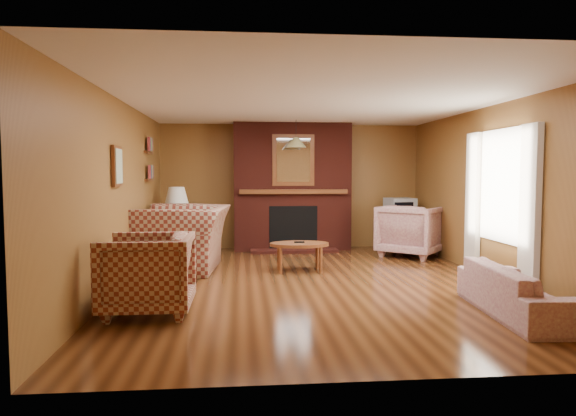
{
  "coord_description": "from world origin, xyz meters",
  "views": [
    {
      "loc": [
        -0.97,
        -6.71,
        1.48
      ],
      "look_at": [
        -0.3,
        0.6,
        0.96
      ],
      "focal_mm": 32.0,
      "sensor_mm": 36.0,
      "label": 1
    }
  ],
  "objects": [
    {
      "name": "floor",
      "position": [
        0.0,
        0.0,
        0.0
      ],
      "size": [
        6.5,
        6.5,
        0.0
      ],
      "primitive_type": "plane",
      "color": "#41210E",
      "rests_on": "ground"
    },
    {
      "name": "ceiling",
      "position": [
        0.0,
        0.0,
        2.4
      ],
      "size": [
        6.5,
        6.5,
        0.0
      ],
      "primitive_type": "plane",
      "rotation": [
        3.14,
        0.0,
        0.0
      ],
      "color": "white",
      "rests_on": "wall_back"
    },
    {
      "name": "wall_back",
      "position": [
        0.0,
        3.25,
        1.2
      ],
      "size": [
        6.5,
        0.0,
        6.5
      ],
      "primitive_type": "plane",
      "rotation": [
        1.57,
        0.0,
        0.0
      ],
      "color": "olive",
      "rests_on": "floor"
    },
    {
      "name": "wall_front",
      "position": [
        0.0,
        -3.25,
        1.2
      ],
      "size": [
        6.5,
        0.0,
        6.5
      ],
      "primitive_type": "plane",
      "rotation": [
        -1.57,
        0.0,
        0.0
      ],
      "color": "olive",
      "rests_on": "floor"
    },
    {
      "name": "wall_left",
      "position": [
        -2.5,
        0.0,
        1.2
      ],
      "size": [
        0.0,
        6.5,
        6.5
      ],
      "primitive_type": "plane",
      "rotation": [
        1.57,
        0.0,
        1.57
      ],
      "color": "olive",
      "rests_on": "floor"
    },
    {
      "name": "wall_right",
      "position": [
        2.5,
        0.0,
        1.2
      ],
      "size": [
        0.0,
        6.5,
        6.5
      ],
      "primitive_type": "plane",
      "rotation": [
        1.57,
        0.0,
        -1.57
      ],
      "color": "olive",
      "rests_on": "floor"
    },
    {
      "name": "fireplace",
      "position": [
        0.0,
        2.98,
        1.18
      ],
      "size": [
        2.2,
        0.82,
        2.4
      ],
      "color": "#4C1710",
      "rests_on": "floor"
    },
    {
      "name": "window_right",
      "position": [
        2.45,
        -0.2,
        1.13
      ],
      "size": [
        0.1,
        1.85,
        2.0
      ],
      "color": "beige",
      "rests_on": "wall_right"
    },
    {
      "name": "bookshelf",
      "position": [
        -2.44,
        1.9,
        1.67
      ],
      "size": [
        0.09,
        0.55,
        0.71
      ],
      "color": "brown",
      "rests_on": "wall_left"
    },
    {
      "name": "botanical_print",
      "position": [
        -2.47,
        -0.3,
        1.55
      ],
      "size": [
        0.05,
        0.4,
        0.5
      ],
      "color": "brown",
      "rests_on": "wall_left"
    },
    {
      "name": "pendant_light",
      "position": [
        0.0,
        2.3,
        2.0
      ],
      "size": [
        0.36,
        0.36,
        0.48
      ],
      "color": "black",
      "rests_on": "ceiling"
    },
    {
      "name": "plaid_loveseat",
      "position": [
        -1.85,
        1.1,
        0.48
      ],
      "size": [
        1.43,
        1.6,
        0.97
      ],
      "primitive_type": "imported",
      "rotation": [
        0.0,
        0.0,
        -1.66
      ],
      "color": "maroon",
      "rests_on": "floor"
    },
    {
      "name": "plaid_armchair",
      "position": [
        -1.95,
        -1.32,
        0.42
      ],
      "size": [
        0.93,
        0.9,
        0.84
      ],
      "primitive_type": "imported",
      "rotation": [
        0.0,
        0.0,
        -1.57
      ],
      "color": "maroon",
      "rests_on": "floor"
    },
    {
      "name": "floral_sofa",
      "position": [
        1.9,
        -1.72,
        0.25
      ],
      "size": [
        0.8,
        1.78,
        0.51
      ],
      "primitive_type": "imported",
      "rotation": [
        0.0,
        0.0,
        1.5
      ],
      "color": "beige",
      "rests_on": "floor"
    },
    {
      "name": "floral_armchair",
      "position": [
        2.01,
        2.01,
        0.45
      ],
      "size": [
        1.39,
        1.39,
        0.91
      ],
      "primitive_type": "imported",
      "rotation": [
        0.0,
        0.0,
        2.43
      ],
      "color": "beige",
      "rests_on": "floor"
    },
    {
      "name": "coffee_table",
      "position": [
        -0.11,
        0.82,
        0.37
      ],
      "size": [
        0.88,
        0.55,
        0.45
      ],
      "color": "brown",
      "rests_on": "floor"
    },
    {
      "name": "side_table",
      "position": [
        -2.1,
        2.45,
        0.27
      ],
      "size": [
        0.42,
        0.42,
        0.54
      ],
      "primitive_type": "cube",
      "rotation": [
        0.0,
        0.0,
        0.05
      ],
      "color": "brown",
      "rests_on": "floor"
    },
    {
      "name": "table_lamp",
      "position": [
        -2.1,
        2.45,
        0.92
      ],
      "size": [
        0.41,
        0.41,
        0.68
      ],
      "color": "white",
      "rests_on": "side_table"
    },
    {
      "name": "tv_stand",
      "position": [
        2.05,
        2.8,
        0.27
      ],
      "size": [
        0.53,
        0.49,
        0.54
      ],
      "primitive_type": "cube",
      "rotation": [
        0.0,
        0.0,
        0.09
      ],
      "color": "black",
      "rests_on": "floor"
    },
    {
      "name": "crt_tv",
      "position": [
        2.05,
        2.79,
        0.76
      ],
      "size": [
        0.56,
        0.55,
        0.45
      ],
      "color": "#AEB0B6",
      "rests_on": "tv_stand"
    }
  ]
}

